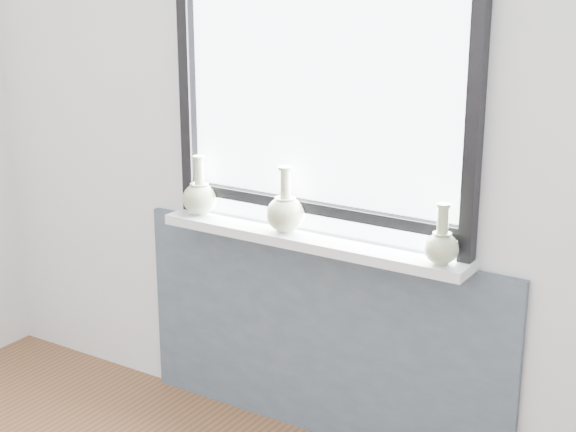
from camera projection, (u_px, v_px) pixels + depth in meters
The scene contains 7 objects.
back_wall at pixel (324, 130), 3.41m from camera, with size 3.60×0.02×2.60m, color silver.
apron_panel at pixel (318, 339), 3.64m from camera, with size 1.70×0.03×0.86m, color #4F5A66.
windowsill at pixel (310, 240), 3.45m from camera, with size 1.32×0.18×0.04m, color silver.
window at pixel (320, 95), 3.34m from camera, with size 1.30×0.06×1.05m.
vase_a at pixel (200, 196), 3.70m from camera, with size 0.15×0.15×0.25m.
vase_b at pixel (285, 211), 3.47m from camera, with size 0.15×0.15×0.26m.
vase_c at pixel (442, 245), 3.11m from camera, with size 0.12×0.12×0.22m.
Camera 1 is at (1.69, -1.10, 1.97)m, focal length 55.00 mm.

